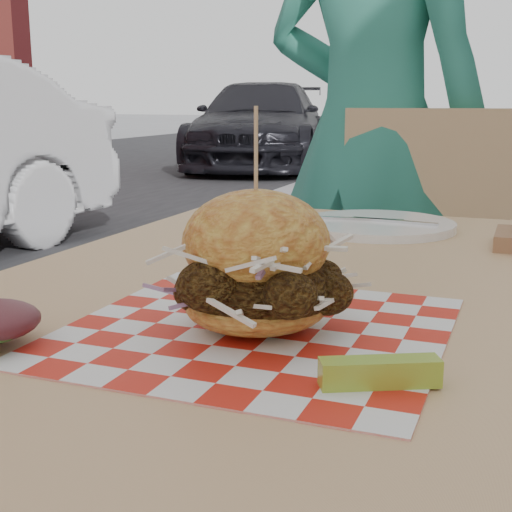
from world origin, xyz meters
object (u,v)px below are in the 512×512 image
(car_dark, at_px, (261,125))
(patio_chair, at_px, (411,273))
(patio_table, at_px, (305,347))
(sandwich, at_px, (256,270))
(diner, at_px, (371,134))

(car_dark, xyz_separation_m, patio_chair, (3.47, -8.08, -0.06))
(patio_table, height_order, sandwich, sandwich)
(diner, bearing_deg, sandwich, 112.17)
(sandwich, bearing_deg, patio_table, 91.65)
(car_dark, relative_size, patio_table, 3.50)
(patio_table, bearing_deg, diner, 98.59)
(patio_chair, bearing_deg, sandwich, -97.19)
(diner, height_order, car_dark, diner)
(diner, xyz_separation_m, car_dark, (-3.32, 7.90, -0.27))
(patio_table, distance_m, patio_chair, 0.93)
(car_dark, bearing_deg, diner, -79.67)
(car_dark, height_order, patio_chair, car_dark)
(car_dark, xyz_separation_m, patio_table, (3.49, -9.01, 0.06))
(patio_table, xyz_separation_m, sandwich, (0.01, -0.18, 0.14))
(sandwich, bearing_deg, diner, 97.62)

